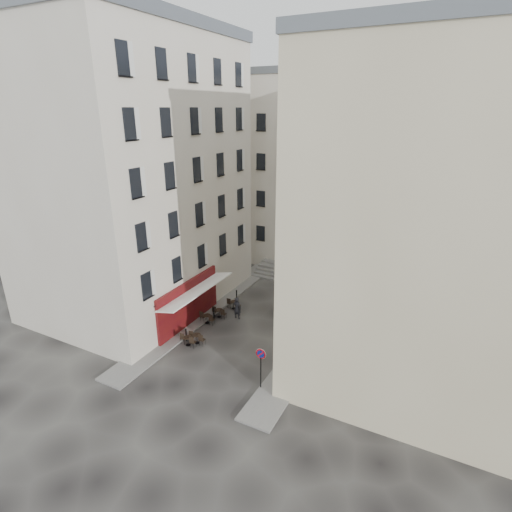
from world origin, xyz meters
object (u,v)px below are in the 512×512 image
Objects in this scene: no_parking_sign at (261,361)px; bistro_table_b at (197,338)px; bistro_table_a at (188,340)px; pedestrian at (237,308)px.

no_parking_sign is 2.20× the size of bistro_table_b.
no_parking_sign is 2.24× the size of bistro_table_a.
bistro_table_b is 0.68× the size of pedestrian.
bistro_table_a is 0.64m from bistro_table_b.
pedestrian is (-5.29, 6.56, -1.01)m from no_parking_sign.
no_parking_sign is 6.78m from bistro_table_a.
no_parking_sign is at bearing -20.69° from bistro_table_b.
pedestrian is (1.09, 4.80, 0.46)m from bistro_table_a.
no_parking_sign reaches higher than pedestrian.
bistro_table_b is (0.38, 0.51, 0.01)m from bistro_table_a.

